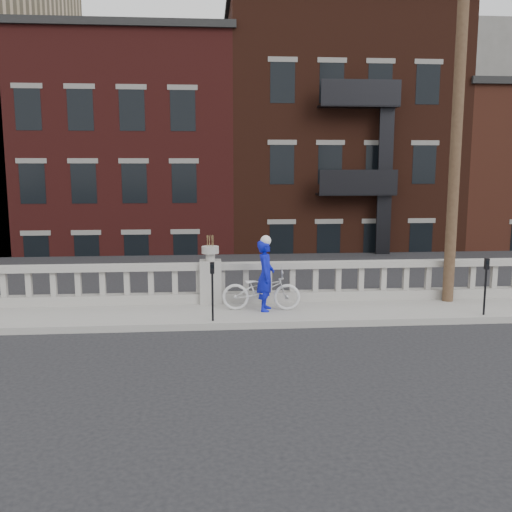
{
  "coord_description": "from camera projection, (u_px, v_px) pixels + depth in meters",
  "views": [
    {
      "loc": [
        -0.03,
        -10.53,
        3.66
      ],
      "look_at": [
        1.12,
        3.2,
        1.47
      ],
      "focal_mm": 40.0,
      "sensor_mm": 36.0,
      "label": 1
    }
  ],
  "objects": [
    {
      "name": "ground",
      "position": [
        212.0,
        358.0,
        10.94
      ],
      "size": [
        120.0,
        120.0,
        0.0
      ],
      "primitive_type": "plane",
      "color": "black",
      "rests_on": "ground"
    },
    {
      "name": "sidewalk",
      "position": [
        211.0,
        314.0,
        13.88
      ],
      "size": [
        32.0,
        2.2,
        0.15
      ],
      "primitive_type": "cube",
      "color": "gray",
      "rests_on": "ground"
    },
    {
      "name": "balustrade",
      "position": [
        211.0,
        284.0,
        14.72
      ],
      "size": [
        28.0,
        0.34,
        1.03
      ],
      "color": "gray",
      "rests_on": "sidewalk"
    },
    {
      "name": "planter_pedestal",
      "position": [
        211.0,
        277.0,
        14.69
      ],
      "size": [
        0.55,
        0.55,
        1.76
      ],
      "color": "gray",
      "rests_on": "sidewalk"
    },
    {
      "name": "lower_level",
      "position": [
        218.0,
        183.0,
        33.25
      ],
      "size": [
        80.0,
        44.0,
        20.8
      ],
      "color": "#605E59",
      "rests_on": "ground"
    },
    {
      "name": "utility_pole",
      "position": [
        458.0,
        102.0,
        14.17
      ],
      "size": [
        1.6,
        0.28,
        10.0
      ],
      "color": "#422D1E",
      "rests_on": "sidewalk"
    },
    {
      "name": "parking_meter_a",
      "position": [
        212.0,
        285.0,
        12.9
      ],
      "size": [
        0.1,
        0.09,
        1.36
      ],
      "color": "black",
      "rests_on": "sidewalk"
    },
    {
      "name": "parking_meter_b",
      "position": [
        486.0,
        280.0,
        13.43
      ],
      "size": [
        0.1,
        0.09,
        1.36
      ],
      "color": "black",
      "rests_on": "sidewalk"
    },
    {
      "name": "bicycle",
      "position": [
        261.0,
        290.0,
        13.95
      ],
      "size": [
        1.97,
        0.84,
        1.01
      ],
      "primitive_type": "imported",
      "rotation": [
        0.0,
        0.0,
        1.48
      ],
      "color": "silver",
      "rests_on": "sidewalk"
    },
    {
      "name": "cyclist",
      "position": [
        266.0,
        275.0,
        13.86
      ],
      "size": [
        0.54,
        0.71,
        1.74
      ],
      "primitive_type": "imported",
      "rotation": [
        0.0,
        0.0,
        1.37
      ],
      "color": "#0B13AB",
      "rests_on": "sidewalk"
    }
  ]
}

